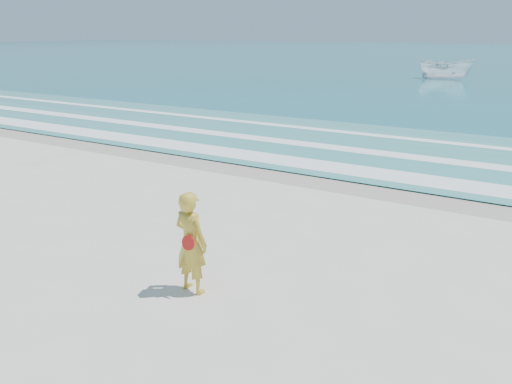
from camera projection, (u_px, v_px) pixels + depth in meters
The scene contains 8 objects.
ground at pixel (144, 310), 8.58m from camera, with size 400.00×400.00×0.00m, color silver.
wet_sand at pixel (338, 181), 15.95m from camera, with size 400.00×2.40×0.00m, color #B2A893.
shallow at pixel (385, 149), 20.04m from camera, with size 400.00×10.00×0.01m, color #59B7AD.
foam_near at pixel (353, 170), 17.00m from camera, with size 400.00×1.40×0.01m, color white.
foam_mid at pixel (379, 153), 19.38m from camera, with size 400.00×0.90×0.01m, color white.
foam_far at pixel (401, 138), 22.09m from camera, with size 400.00×0.60×0.01m, color white.
boat at pixel (446, 69), 48.76m from camera, with size 1.93×5.12×1.98m, color white.
woman at pixel (191, 243), 8.94m from camera, with size 0.75×0.54×1.92m.
Camera 1 is at (5.48, -5.52, 4.58)m, focal length 35.00 mm.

